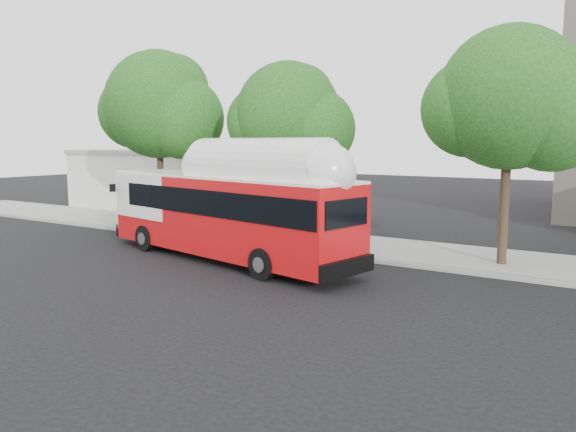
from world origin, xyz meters
name	(u,v)px	position (x,y,z in m)	size (l,w,h in m)	color
ground	(227,267)	(0.00, 0.00, 0.00)	(120.00, 120.00, 0.00)	black
sidewalk	(311,241)	(0.00, 6.50, 0.07)	(60.00, 5.00, 0.15)	gray
curb_strip	(282,249)	(0.00, 3.90, 0.07)	(60.00, 0.30, 0.15)	gray
red_curb_segment	(229,243)	(-3.00, 3.90, 0.08)	(10.00, 0.32, 0.16)	#9D1511
street_tree_left	(166,109)	(-8.53, 5.56, 6.60)	(6.67, 5.80, 9.74)	#2D2116
street_tree_mid	(296,119)	(-0.59, 6.06, 5.91)	(5.75, 5.00, 8.62)	#2D2116
street_tree_right	(522,104)	(9.44, 5.86, 6.26)	(6.21, 5.40, 9.18)	#2D2116
low_commercial_bldg	(197,179)	(-14.00, 14.00, 2.15)	(16.20, 10.20, 4.25)	silver
transit_bus	(227,215)	(-0.80, 1.05, 1.87)	(13.76, 5.22, 4.01)	red
signal_pole	(186,200)	(-5.94, 4.21, 1.95)	(0.11, 0.36, 3.81)	red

